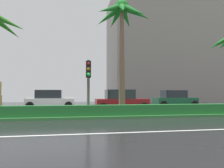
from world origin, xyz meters
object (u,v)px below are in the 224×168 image
object	(u,v)px
palm_tree_centre	(122,20)
traffic_signal_median_right	(88,77)
car_in_traffic_third	(175,99)
car_in_traffic_leading	(50,100)
car_in_traffic_second	(121,100)

from	to	relation	value
palm_tree_centre	traffic_signal_median_right	xyz separation A→B (m)	(-2.31, -1.38, -3.95)
palm_tree_centre	traffic_signal_median_right	world-z (taller)	palm_tree_centre
palm_tree_centre	car_in_traffic_third	world-z (taller)	palm_tree_centre
traffic_signal_median_right	palm_tree_centre	bearing A→B (deg)	30.80
car_in_traffic_leading	car_in_traffic_second	xyz separation A→B (m)	(6.02, -3.17, 0.00)
palm_tree_centre	car_in_traffic_leading	size ratio (longest dim) A/B	1.76
car_in_traffic_leading	car_in_traffic_second	world-z (taller)	same
traffic_signal_median_right	car_in_traffic_second	size ratio (longest dim) A/B	0.75
palm_tree_centre	car_in_traffic_leading	world-z (taller)	palm_tree_centre
traffic_signal_median_right	car_in_traffic_second	distance (m)	6.05
traffic_signal_median_right	car_in_traffic_second	bearing A→B (deg)	58.58
traffic_signal_median_right	car_in_traffic_third	size ratio (longest dim) A/B	0.75
traffic_signal_median_right	car_in_traffic_third	world-z (taller)	traffic_signal_median_right
palm_tree_centre	car_in_traffic_third	xyz separation A→B (m)	(7.17, 6.91, -5.49)
palm_tree_centre	car_in_traffic_second	distance (m)	6.61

